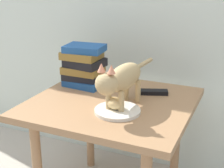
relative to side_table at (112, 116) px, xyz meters
name	(u,v)px	position (x,y,z in m)	size (l,w,h in m)	color
side_table	(112,116)	(0.00, 0.00, 0.00)	(0.72, 0.67, 0.56)	#9E724C
plate	(117,111)	(0.07, -0.11, 0.08)	(0.19, 0.19, 0.01)	silver
bread_roll	(115,103)	(0.06, -0.11, 0.12)	(0.08, 0.06, 0.05)	#E0BC7A
cat	(121,79)	(0.07, -0.06, 0.21)	(0.12, 0.48, 0.23)	tan
book_stack	(84,66)	(-0.22, 0.13, 0.18)	(0.21, 0.17, 0.21)	#1E4C8C
tv_remote	(152,92)	(0.14, 0.15, 0.09)	(0.15, 0.04, 0.02)	black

